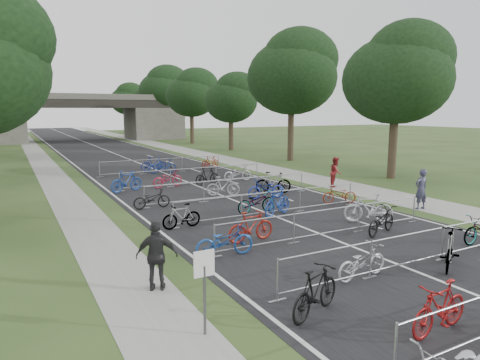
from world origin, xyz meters
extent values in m
cube|color=black|center=(0.00, 50.00, 0.01)|extent=(11.00, 140.00, 0.01)
cube|color=gray|center=(8.00, 50.00, 0.01)|extent=(3.00, 140.00, 0.01)
cube|color=gray|center=(-7.50, 50.00, 0.01)|extent=(2.00, 140.00, 0.01)
cube|color=silver|center=(0.00, 50.00, 0.00)|extent=(0.12, 140.00, 0.00)
cube|color=#4F4D46|center=(11.50, 65.00, 2.50)|extent=(8.00, 8.00, 5.00)
cube|color=black|center=(0.00, 65.00, 5.60)|extent=(30.00, 8.00, 1.20)
cube|color=#4F4D46|center=(0.00, 61.20, 6.60)|extent=(30.00, 0.40, 0.90)
cube|color=#4F4D46|center=(0.00, 68.80, 6.60)|extent=(30.00, 0.40, 0.90)
cylinder|color=#4C4C51|center=(-6.80, 3.00, 0.75)|extent=(0.06, 0.06, 1.50)
cube|color=white|center=(-6.80, 3.00, 1.55)|extent=(0.45, 0.04, 0.55)
cylinder|color=#33261C|center=(13.00, 16.00, 2.24)|extent=(0.56, 0.56, 4.48)
ellipsoid|color=black|center=(13.00, 16.00, 6.63)|extent=(7.17, 7.17, 5.88)
sphere|color=black|center=(13.60, 15.50, 8.06)|extent=(5.73, 5.73, 5.73)
sphere|color=black|center=(12.50, 16.50, 5.73)|extent=(4.66, 4.66, 4.66)
cylinder|color=#33261C|center=(13.00, 28.00, 2.55)|extent=(0.56, 0.56, 5.11)
ellipsoid|color=black|center=(13.00, 28.00, 7.56)|extent=(8.18, 8.18, 6.70)
sphere|color=black|center=(13.60, 27.50, 9.20)|extent=(6.54, 6.54, 6.54)
sphere|color=black|center=(12.50, 28.50, 6.54)|extent=(5.31, 5.31, 5.31)
cylinder|color=#33261C|center=(13.00, 40.00, 1.92)|extent=(0.56, 0.56, 3.85)
ellipsoid|color=black|center=(13.00, 40.00, 5.70)|extent=(6.16, 6.16, 5.05)
sphere|color=black|center=(13.60, 39.50, 6.93)|extent=(4.93, 4.93, 4.93)
sphere|color=black|center=(12.50, 40.50, 4.93)|extent=(4.00, 4.00, 4.00)
cylinder|color=#33261C|center=(13.00, 52.00, 2.24)|extent=(0.56, 0.56, 4.48)
ellipsoid|color=black|center=(13.00, 52.00, 6.63)|extent=(7.17, 7.17, 5.88)
sphere|color=black|center=(13.60, 51.50, 8.06)|extent=(5.73, 5.73, 5.73)
sphere|color=black|center=(12.50, 52.50, 5.73)|extent=(4.66, 4.66, 4.66)
cylinder|color=#33261C|center=(13.00, 64.00, 2.55)|extent=(0.56, 0.56, 5.11)
ellipsoid|color=black|center=(13.00, 64.00, 7.56)|extent=(8.18, 8.18, 6.70)
sphere|color=black|center=(13.60, 63.50, 9.20)|extent=(6.54, 6.54, 6.54)
sphere|color=black|center=(12.50, 64.50, 6.54)|extent=(5.31, 5.31, 5.31)
cylinder|color=#33261C|center=(13.00, 76.00, 1.92)|extent=(0.56, 0.56, 3.85)
ellipsoid|color=black|center=(13.00, 76.00, 5.70)|extent=(6.16, 6.16, 5.05)
sphere|color=black|center=(13.60, 75.50, 6.93)|extent=(4.93, 4.93, 4.93)
sphere|color=black|center=(12.50, 76.50, 4.93)|extent=(4.00, 4.00, 4.00)
cylinder|color=#33261C|center=(13.00, 88.00, 2.24)|extent=(0.56, 0.56, 4.48)
ellipsoid|color=black|center=(13.00, 88.00, 6.63)|extent=(7.17, 7.17, 5.88)
sphere|color=black|center=(13.60, 87.50, 8.06)|extent=(5.73, 5.73, 5.73)
sphere|color=black|center=(12.50, 88.50, 5.73)|extent=(4.66, 4.66, 4.66)
cylinder|color=#97999F|center=(-4.60, 0.00, 0.55)|extent=(0.05, 0.05, 1.10)
cylinder|color=#97999F|center=(0.00, 3.60, 1.05)|extent=(9.20, 0.04, 0.04)
cylinder|color=#97999F|center=(0.00, 3.60, 0.18)|extent=(9.20, 0.04, 0.04)
cylinder|color=#97999F|center=(-4.60, 3.60, 0.55)|extent=(0.05, 0.05, 1.10)
cube|color=#97999F|center=(-4.60, 3.60, 0.01)|extent=(0.50, 0.08, 0.03)
cylinder|color=#97999F|center=(-1.53, 3.60, 0.55)|extent=(0.05, 0.05, 1.10)
cube|color=#97999F|center=(-1.53, 3.60, 0.01)|extent=(0.50, 0.08, 0.03)
cylinder|color=#97999F|center=(1.53, 3.60, 0.55)|extent=(0.05, 0.05, 1.10)
cube|color=#97999F|center=(1.53, 3.60, 0.01)|extent=(0.50, 0.08, 0.03)
cylinder|color=#97999F|center=(0.00, 7.20, 1.05)|extent=(9.20, 0.04, 0.04)
cylinder|color=#97999F|center=(0.00, 7.20, 0.18)|extent=(9.20, 0.04, 0.04)
cylinder|color=#97999F|center=(-4.60, 7.20, 0.55)|extent=(0.05, 0.05, 1.10)
cube|color=#97999F|center=(-4.60, 7.20, 0.01)|extent=(0.50, 0.08, 0.03)
cylinder|color=#97999F|center=(-1.53, 7.20, 0.55)|extent=(0.05, 0.05, 1.10)
cube|color=#97999F|center=(-1.53, 7.20, 0.01)|extent=(0.50, 0.08, 0.03)
cylinder|color=#97999F|center=(1.53, 7.20, 0.55)|extent=(0.05, 0.05, 1.10)
cube|color=#97999F|center=(1.53, 7.20, 0.01)|extent=(0.50, 0.08, 0.03)
cylinder|color=#97999F|center=(4.60, 7.20, 0.55)|extent=(0.05, 0.05, 1.10)
cube|color=#97999F|center=(4.60, 7.20, 0.01)|extent=(0.50, 0.08, 0.03)
cylinder|color=#97999F|center=(0.00, 11.00, 1.05)|extent=(9.20, 0.04, 0.04)
cylinder|color=#97999F|center=(0.00, 11.00, 0.18)|extent=(9.20, 0.04, 0.04)
cylinder|color=#97999F|center=(-4.60, 11.00, 0.55)|extent=(0.05, 0.05, 1.10)
cube|color=#97999F|center=(-4.60, 11.00, 0.01)|extent=(0.50, 0.08, 0.03)
cylinder|color=#97999F|center=(-1.53, 11.00, 0.55)|extent=(0.05, 0.05, 1.10)
cube|color=#97999F|center=(-1.53, 11.00, 0.01)|extent=(0.50, 0.08, 0.03)
cylinder|color=#97999F|center=(1.53, 11.00, 0.55)|extent=(0.05, 0.05, 1.10)
cube|color=#97999F|center=(1.53, 11.00, 0.01)|extent=(0.50, 0.08, 0.03)
cylinder|color=#97999F|center=(4.60, 11.00, 0.55)|extent=(0.05, 0.05, 1.10)
cube|color=#97999F|center=(4.60, 11.00, 0.01)|extent=(0.50, 0.08, 0.03)
cylinder|color=#97999F|center=(0.00, 15.00, 1.05)|extent=(9.20, 0.04, 0.04)
cylinder|color=#97999F|center=(0.00, 15.00, 0.18)|extent=(9.20, 0.04, 0.04)
cylinder|color=#97999F|center=(-4.60, 15.00, 0.55)|extent=(0.05, 0.05, 1.10)
cube|color=#97999F|center=(-4.60, 15.00, 0.01)|extent=(0.50, 0.08, 0.03)
cylinder|color=#97999F|center=(-1.53, 15.00, 0.55)|extent=(0.05, 0.05, 1.10)
cube|color=#97999F|center=(-1.53, 15.00, 0.01)|extent=(0.50, 0.08, 0.03)
cylinder|color=#97999F|center=(1.53, 15.00, 0.55)|extent=(0.05, 0.05, 1.10)
cube|color=#97999F|center=(1.53, 15.00, 0.01)|extent=(0.50, 0.08, 0.03)
cylinder|color=#97999F|center=(4.60, 15.00, 0.55)|extent=(0.05, 0.05, 1.10)
cube|color=#97999F|center=(4.60, 15.00, 0.01)|extent=(0.50, 0.08, 0.03)
cylinder|color=#97999F|center=(0.00, 20.00, 1.05)|extent=(9.20, 0.04, 0.04)
cylinder|color=#97999F|center=(0.00, 20.00, 0.18)|extent=(9.20, 0.04, 0.04)
cylinder|color=#97999F|center=(-4.60, 20.00, 0.55)|extent=(0.05, 0.05, 1.10)
cube|color=#97999F|center=(-4.60, 20.00, 0.01)|extent=(0.50, 0.08, 0.03)
cylinder|color=#97999F|center=(-1.53, 20.00, 0.55)|extent=(0.05, 0.05, 1.10)
cube|color=#97999F|center=(-1.53, 20.00, 0.01)|extent=(0.50, 0.08, 0.03)
cylinder|color=#97999F|center=(1.53, 20.00, 0.55)|extent=(0.05, 0.05, 1.10)
cube|color=#97999F|center=(1.53, 20.00, 0.01)|extent=(0.50, 0.08, 0.03)
cylinder|color=#97999F|center=(4.60, 20.00, 0.55)|extent=(0.05, 0.05, 1.10)
cube|color=#97999F|center=(4.60, 20.00, 0.01)|extent=(0.50, 0.08, 0.03)
cylinder|color=#97999F|center=(0.00, 26.00, 1.05)|extent=(9.20, 0.04, 0.04)
cylinder|color=#97999F|center=(0.00, 26.00, 0.18)|extent=(9.20, 0.04, 0.04)
cylinder|color=#97999F|center=(-4.60, 26.00, 0.55)|extent=(0.05, 0.05, 1.10)
cube|color=#97999F|center=(-4.60, 26.00, 0.01)|extent=(0.50, 0.08, 0.03)
cylinder|color=#97999F|center=(-1.53, 26.00, 0.55)|extent=(0.05, 0.05, 1.10)
cube|color=#97999F|center=(-1.53, 26.00, 0.01)|extent=(0.50, 0.08, 0.03)
cylinder|color=#97999F|center=(1.53, 26.00, 0.55)|extent=(0.05, 0.05, 1.10)
cube|color=#97999F|center=(1.53, 26.00, 0.01)|extent=(0.50, 0.08, 0.03)
cylinder|color=#97999F|center=(4.60, 26.00, 0.55)|extent=(0.05, 0.05, 1.10)
cube|color=#97999F|center=(4.60, 26.00, 0.01)|extent=(0.50, 0.08, 0.03)
imported|color=maroon|center=(-2.48, 0.71, 0.55)|extent=(1.88, 0.67, 1.11)
imported|color=black|center=(-4.26, 2.57, 0.57)|extent=(1.97, 1.20, 1.15)
imported|color=#AEADB5|center=(-1.76, 3.69, 0.47)|extent=(1.84, 0.76, 0.95)
imported|color=#97999F|center=(1.08, 3.02, 0.59)|extent=(1.98, 1.51, 1.19)
imported|color=navy|center=(-4.30, 7.10, 0.52)|extent=(2.00, 0.80, 1.03)
imported|color=maroon|center=(-2.77, 8.06, 0.55)|extent=(1.87, 0.61, 1.11)
imported|color=black|center=(2.01, 6.54, 0.52)|extent=(2.08, 1.26, 1.03)
imported|color=#AFB1B7|center=(2.82, 7.99, 0.61)|extent=(2.04, 1.53, 1.22)
imported|color=#97999F|center=(-4.30, 10.88, 0.49)|extent=(1.64, 0.54, 0.97)
imported|color=#97999F|center=(-0.40, 11.68, 0.51)|extent=(1.98, 0.76, 1.03)
imported|color=navy|center=(0.14, 10.76, 0.60)|extent=(2.05, 1.33, 1.20)
imported|color=maroon|center=(4.30, 11.43, 0.45)|extent=(1.83, 1.16, 0.91)
imported|color=black|center=(-4.30, 14.83, 0.46)|extent=(1.77, 0.64, 0.93)
imported|color=#A0A0A7|center=(0.00, 15.88, 0.54)|extent=(1.83, 1.26, 1.08)
imported|color=navy|center=(1.69, 14.16, 0.53)|extent=(2.12, 0.99, 1.07)
imported|color=#97999F|center=(2.84, 15.27, 0.61)|extent=(2.06, 1.39, 1.21)
imported|color=navy|center=(-4.30, 19.64, 0.61)|extent=(2.11, 1.23, 1.22)
imported|color=maroon|center=(-1.74, 19.95, 0.52)|extent=(2.06, 1.05, 1.03)
imported|color=black|center=(0.74, 19.63, 0.53)|extent=(1.84, 0.85, 1.07)
imported|color=#9E9FA5|center=(3.07, 19.91, 0.53)|extent=(2.02, 0.73, 1.06)
imported|color=navy|center=(-0.42, 26.93, 0.58)|extent=(2.00, 0.82, 1.17)
imported|color=#1B3C97|center=(-0.10, 25.79, 0.54)|extent=(2.08, 0.83, 1.08)
imported|color=maroon|center=(4.30, 26.92, 0.49)|extent=(1.67, 0.66, 0.97)
imported|color=#31314A|center=(6.80, 8.64, 0.95)|extent=(0.73, 0.51, 1.91)
imported|color=maroon|center=(7.32, 15.20, 0.91)|extent=(1.12, 1.08, 1.81)
imported|color=black|center=(-6.96, 5.65, 0.91)|extent=(1.16, 0.84, 1.83)
camera|label=1|loc=(-10.12, -4.61, 4.62)|focal=32.00mm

